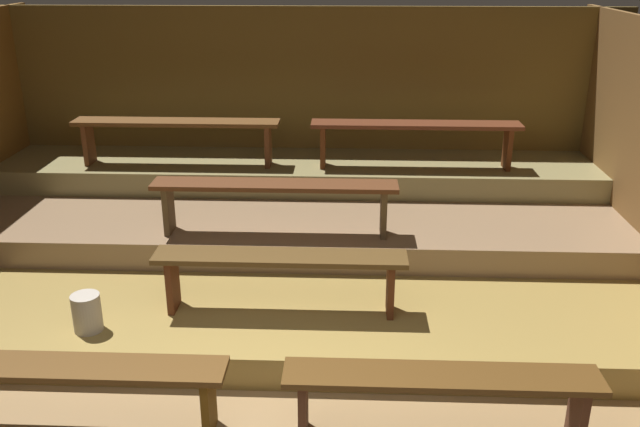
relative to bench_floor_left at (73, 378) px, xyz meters
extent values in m
cube|color=#98774C|center=(1.13, 1.71, -0.42)|extent=(7.12, 5.45, 0.08)
cube|color=brown|center=(1.13, 4.07, 0.78)|extent=(7.12, 0.06, 2.31)
cube|color=olive|center=(1.13, 2.24, -0.26)|extent=(6.32, 3.60, 0.25)
cube|color=#917252|center=(1.13, 2.91, -0.01)|extent=(6.32, 2.26, 0.25)
cube|color=#8D8151|center=(1.13, 3.51, 0.24)|extent=(6.32, 1.06, 0.25)
cube|color=#593917|center=(0.00, 0.00, 0.07)|extent=(1.92, 0.30, 0.04)
cube|color=brown|center=(0.84, 0.00, -0.16)|extent=(0.05, 0.24, 0.43)
cube|color=#563717|center=(2.27, 0.00, 0.07)|extent=(1.92, 0.30, 0.04)
cube|color=#4F2E1F|center=(1.43, 0.00, -0.16)|extent=(0.05, 0.24, 0.43)
cube|color=#4F2E1F|center=(3.11, 0.00, -0.16)|extent=(0.05, 0.24, 0.43)
cube|color=brown|center=(1.18, 1.14, 0.32)|extent=(1.91, 0.30, 0.04)
cube|color=#592B16|center=(0.35, 1.14, 0.09)|extent=(0.05, 0.24, 0.43)
cube|color=#592B16|center=(2.02, 1.14, 0.09)|extent=(0.05, 0.24, 0.43)
cube|color=#5B3119|center=(1.05, 2.09, 0.57)|extent=(2.14, 0.30, 0.04)
cube|color=brown|center=(0.10, 2.09, 0.34)|extent=(0.05, 0.24, 0.43)
cube|color=brown|center=(2.00, 2.09, 0.34)|extent=(0.05, 0.24, 0.43)
cube|color=brown|center=(-0.10, 3.34, 0.82)|extent=(2.14, 0.30, 0.04)
cube|color=brown|center=(-1.05, 3.34, 0.58)|extent=(0.05, 0.24, 0.43)
cube|color=brown|center=(0.85, 3.34, 0.58)|extent=(0.05, 0.24, 0.43)
cube|color=brown|center=(2.37, 3.34, 0.82)|extent=(2.14, 0.30, 0.04)
cube|color=#592B12|center=(1.42, 3.34, 0.58)|extent=(0.05, 0.24, 0.43)
cube|color=#592B12|center=(3.32, 3.34, 0.58)|extent=(0.05, 0.24, 0.43)
cylinder|color=#B2A899|center=(-0.20, 0.79, 0.01)|extent=(0.21, 0.21, 0.28)
camera|label=1|loc=(1.68, -3.49, 2.45)|focal=38.13mm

